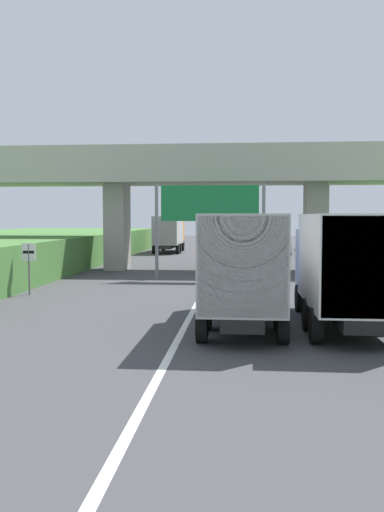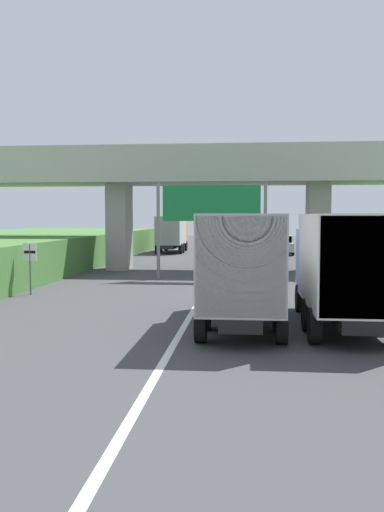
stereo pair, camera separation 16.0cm
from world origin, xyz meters
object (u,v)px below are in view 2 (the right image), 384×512
car_silver (283,245)px  truck_green (246,236)px  overhead_highway_sign (211,209)px  truck_orange (172,232)px  truck_blue (242,264)px  truck_white (342,264)px  speed_limit_sign (30,261)px

car_silver → truck_green: bearing=-110.2°
overhead_highway_sign → truck_green: overhead_highway_sign is taller
truck_orange → truck_green: size_ratio=1.00×
truck_orange → truck_blue: same height
truck_white → truck_orange: bearing=105.7°
truck_blue → truck_green: bearing=89.9°
speed_limit_sign → truck_orange: 29.39m
truck_white → truck_green: same height
overhead_highway_sign → truck_green: 12.10m
truck_blue → car_silver: size_ratio=1.78×
truck_orange → truck_green: (7.00, -10.98, 0.00)m
speed_limit_sign → car_silver: speed_limit_sign is taller
overhead_highway_sign → truck_white: overhead_highway_sign is taller
speed_limit_sign → truck_orange: size_ratio=0.31×
truck_green → car_silver: size_ratio=1.78×
overhead_highway_sign → truck_orange: bearing=102.8°
truck_orange → truck_blue: size_ratio=1.00×
car_silver → truck_white: bearing=-90.5°
truck_orange → car_silver: 10.52m
truck_green → truck_orange: bearing=122.5°
truck_green → car_silver: (3.24, 8.83, -1.08)m
truck_orange → overhead_highway_sign: bearing=-77.2°
overhead_highway_sign → speed_limit_sign: overhead_highway_sign is taller
speed_limit_sign → truck_orange: bearing=85.7°
truck_white → car_silver: size_ratio=1.78×
speed_limit_sign → truck_white: truck_white is taller
truck_orange → truck_white: bearing=-74.3°
truck_white → truck_orange: 36.71m
truck_green → overhead_highway_sign: bearing=-98.7°
speed_limit_sign → truck_green: (9.21, 18.32, 0.46)m
truck_white → speed_limit_sign: bearing=153.6°
truck_blue → speed_limit_sign: bearing=146.0°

